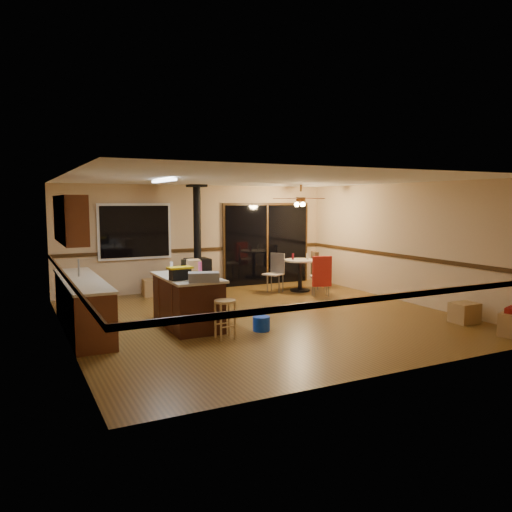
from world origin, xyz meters
TOP-DOWN VIEW (x-y plane):
  - floor at (0.00, 0.00)m, footprint 7.00×7.00m
  - ceiling at (0.00, 0.00)m, footprint 7.00×7.00m
  - wall_back at (0.00, 3.50)m, footprint 7.00×0.00m
  - wall_front at (0.00, -3.50)m, footprint 7.00×0.00m
  - wall_left at (-3.50, 0.00)m, footprint 0.00×7.00m
  - wall_right at (3.50, 0.00)m, footprint 0.00×7.00m
  - chair_rail at (0.00, 0.00)m, footprint 7.00×7.00m
  - window at (-1.60, 3.45)m, footprint 1.72×0.10m
  - sliding_door at (1.90, 3.45)m, footprint 2.52×0.10m
  - lower_cabinets at (-3.20, 0.50)m, footprint 0.60×3.00m
  - countertop at (-3.20, 0.50)m, footprint 0.64×3.04m
  - upper_cabinets at (-3.33, 0.70)m, footprint 0.35×2.00m
  - kitchen_island at (-1.50, 0.00)m, footprint 0.88×1.68m
  - wood_stove at (-0.20, 3.05)m, footprint 0.55×0.50m
  - ceiling_fan at (2.13, 2.12)m, footprint 0.24×0.24m
  - fluorescent_strip at (-1.80, 0.30)m, footprint 0.10×1.20m
  - toolbox_grey at (-1.46, -0.72)m, footprint 0.56×0.42m
  - toolbox_black at (-1.74, -0.36)m, footprint 0.35×0.21m
  - toolbox_yellow_lid at (-1.74, -0.36)m, footprint 0.43×0.25m
  - box_on_island at (-1.18, 0.56)m, footprint 0.28×0.35m
  - bottle_dark at (-1.59, -0.10)m, footprint 0.09×0.09m
  - bottle_pink at (-1.18, 0.21)m, footprint 0.07×0.07m
  - bottle_white at (-1.56, 0.72)m, footprint 0.07×0.07m
  - bar_stool at (-1.22, -1.03)m, footprint 0.38×0.38m
  - blue_bucket at (-0.47, -0.85)m, footprint 0.34×0.34m
  - dining_table at (2.13, 2.12)m, footprint 0.79×0.79m
  - glass_red at (1.98, 2.22)m, footprint 0.07×0.07m
  - glass_cream at (2.31, 2.07)m, footprint 0.08×0.08m
  - chair_left at (1.52, 2.26)m, footprint 0.54×0.54m
  - chair_near at (2.17, 1.24)m, footprint 0.54×0.57m
  - chair_right at (2.65, 2.23)m, footprint 0.57×0.55m
  - box_under_window at (-1.27, 3.10)m, footprint 0.52×0.43m
  - box_corner_b at (3.10, -2.00)m, footprint 0.45×0.39m

SIDE VIEW (x-z plane):
  - floor at x=0.00m, z-range 0.00..0.00m
  - blue_bucket at x=-0.47m, z-range 0.00..0.25m
  - box_corner_b at x=3.10m, z-range 0.00..0.36m
  - box_under_window at x=-1.27m, z-range 0.00..0.39m
  - bar_stool at x=-1.22m, z-range 0.00..0.63m
  - lower_cabinets at x=-3.20m, z-range 0.00..0.86m
  - kitchen_island at x=-1.50m, z-range 0.00..0.90m
  - dining_table at x=2.13m, z-range 0.14..0.92m
  - chair_left at x=1.52m, z-range 0.33..0.85m
  - chair_near at x=2.17m, z-range 0.25..0.95m
  - chair_right at x=2.65m, z-range 0.25..0.95m
  - wood_stove at x=-0.20m, z-range -0.53..1.99m
  - glass_cream at x=2.31m, z-range 0.78..0.93m
  - glass_red at x=1.98m, z-range 0.78..0.93m
  - countertop at x=-3.20m, z-range 0.86..0.90m
  - toolbox_grey at x=-1.46m, z-range 0.90..1.05m
  - bottle_white at x=-1.56m, z-range 0.90..1.08m
  - toolbox_black at x=-1.74m, z-range 0.90..1.09m
  - chair_rail at x=0.00m, z-range 0.96..1.04m
  - bottle_pink at x=-1.18m, z-range 0.90..1.11m
  - box_on_island at x=-1.18m, z-range 0.90..1.11m
  - sliding_door at x=1.90m, z-range 0.00..2.10m
  - bottle_dark at x=-1.59m, z-range 0.90..1.21m
  - toolbox_yellow_lid at x=-1.74m, z-range 1.09..1.12m
  - wall_back at x=0.00m, z-range -2.20..4.80m
  - wall_front at x=0.00m, z-range -2.20..4.80m
  - wall_left at x=-3.50m, z-range -2.20..4.80m
  - wall_right at x=3.50m, z-range -2.20..4.80m
  - window at x=-1.60m, z-range 0.84..2.16m
  - upper_cabinets at x=-3.33m, z-range 1.50..2.30m
  - ceiling_fan at x=2.13m, z-range 1.94..2.49m
  - fluorescent_strip at x=-1.80m, z-range 2.54..2.58m
  - ceiling at x=0.00m, z-range 2.60..2.60m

